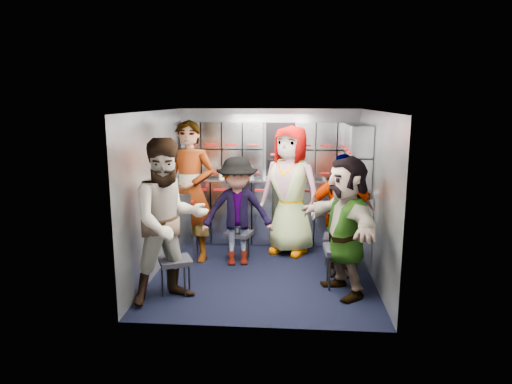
# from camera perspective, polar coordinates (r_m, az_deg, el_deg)

# --- Properties ---
(floor) EXTENTS (3.00, 3.00, 0.00)m
(floor) POSITION_cam_1_polar(r_m,az_deg,el_deg) (6.13, 0.93, -9.95)
(floor) COLOR black
(floor) RESTS_ON ground
(wall_back) EXTENTS (2.80, 0.04, 2.10)m
(wall_back) POSITION_cam_1_polar(r_m,az_deg,el_deg) (7.30, 1.67, 2.11)
(wall_back) COLOR gray
(wall_back) RESTS_ON ground
(wall_left) EXTENTS (0.04, 3.00, 2.10)m
(wall_left) POSITION_cam_1_polar(r_m,az_deg,el_deg) (6.07, -12.35, -0.08)
(wall_left) COLOR gray
(wall_left) RESTS_ON ground
(wall_right) EXTENTS (0.04, 3.00, 2.10)m
(wall_right) POSITION_cam_1_polar(r_m,az_deg,el_deg) (5.91, 14.64, -0.50)
(wall_right) COLOR gray
(wall_right) RESTS_ON ground
(ceiling) EXTENTS (2.80, 3.00, 0.02)m
(ceiling) POSITION_cam_1_polar(r_m,az_deg,el_deg) (5.70, 1.00, 10.09)
(ceiling) COLOR silver
(ceiling) RESTS_ON wall_back
(cart_bank_back) EXTENTS (2.68, 0.38, 0.99)m
(cart_bank_back) POSITION_cam_1_polar(r_m,az_deg,el_deg) (7.20, 1.57, -2.52)
(cart_bank_back) COLOR #A7AEB8
(cart_bank_back) RESTS_ON ground
(cart_bank_left) EXTENTS (0.38, 0.76, 0.99)m
(cart_bank_left) POSITION_cam_1_polar(r_m,az_deg,el_deg) (6.67, -9.04, -3.82)
(cart_bank_left) COLOR #A7AEB8
(cart_bank_left) RESTS_ON ground
(counter) EXTENTS (2.68, 0.42, 0.03)m
(counter) POSITION_cam_1_polar(r_m,az_deg,el_deg) (7.10, 1.59, 1.56)
(counter) COLOR silver
(counter) RESTS_ON cart_bank_back
(locker_bank_back) EXTENTS (2.68, 0.28, 0.82)m
(locker_bank_back) POSITION_cam_1_polar(r_m,az_deg,el_deg) (7.09, 1.64, 5.43)
(locker_bank_back) COLOR #A7AEB8
(locker_bank_back) RESTS_ON wall_back
(locker_bank_right) EXTENTS (0.28, 1.00, 0.82)m
(locker_bank_right) POSITION_cam_1_polar(r_m,az_deg,el_deg) (6.50, 12.46, 4.60)
(locker_bank_right) COLOR #A7AEB8
(locker_bank_right) RESTS_ON wall_right
(right_cabinet) EXTENTS (0.28, 1.20, 1.00)m
(right_cabinet) POSITION_cam_1_polar(r_m,az_deg,el_deg) (6.59, 12.21, -4.08)
(right_cabinet) COLOR #A7AEB8
(right_cabinet) RESTS_ON ground
(coffee_niche) EXTENTS (0.46, 0.16, 0.84)m
(coffee_niche) POSITION_cam_1_polar(r_m,az_deg,el_deg) (7.14, 3.11, 5.30)
(coffee_niche) COLOR black
(coffee_niche) RESTS_ON wall_back
(red_latch_strip) EXTENTS (2.60, 0.02, 0.03)m
(red_latch_strip) POSITION_cam_1_polar(r_m,az_deg,el_deg) (6.92, 1.50, 0.17)
(red_latch_strip) COLOR #A60D0E
(red_latch_strip) RESTS_ON cart_bank_back
(jump_seat_near_left) EXTENTS (0.46, 0.45, 0.42)m
(jump_seat_near_left) POSITION_cam_1_polar(r_m,az_deg,el_deg) (5.46, -10.04, -8.69)
(jump_seat_near_left) COLOR black
(jump_seat_near_left) RESTS_ON ground
(jump_seat_mid_left) EXTENTS (0.42, 0.41, 0.40)m
(jump_seat_mid_left) POSITION_cam_1_polar(r_m,az_deg,el_deg) (6.48, -2.12, -5.40)
(jump_seat_mid_left) COLOR black
(jump_seat_mid_left) RESTS_ON ground
(jump_seat_center) EXTENTS (0.46, 0.44, 0.47)m
(jump_seat_center) POSITION_cam_1_polar(r_m,az_deg,el_deg) (6.95, 4.23, -3.77)
(jump_seat_center) COLOR black
(jump_seat_center) RESTS_ON ground
(jump_seat_mid_right) EXTENTS (0.42, 0.40, 0.45)m
(jump_seat_mid_right) POSITION_cam_1_polar(r_m,az_deg,el_deg) (6.23, 10.20, -5.92)
(jump_seat_mid_right) COLOR black
(jump_seat_mid_right) RESTS_ON ground
(jump_seat_near_right) EXTENTS (0.44, 0.41, 0.50)m
(jump_seat_near_right) POSITION_cam_1_polar(r_m,az_deg,el_deg) (5.63, 10.73, -7.37)
(jump_seat_near_right) COLOR black
(jump_seat_near_right) RESTS_ON ground
(attendant_standing) EXTENTS (0.79, 0.59, 1.97)m
(attendant_standing) POSITION_cam_1_polar(r_m,az_deg,el_deg) (6.39, -8.24, 0.05)
(attendant_standing) COLOR black
(attendant_standing) RESTS_ON ground
(attendant_arc_a) EXTENTS (1.13, 1.08, 1.84)m
(attendant_arc_a) POSITION_cam_1_polar(r_m,az_deg,el_deg) (5.13, -10.75, -3.63)
(attendant_arc_a) COLOR black
(attendant_arc_a) RESTS_ON ground
(attendant_arc_b) EXTENTS (1.03, 0.69, 1.49)m
(attendant_arc_b) POSITION_cam_1_polar(r_m,az_deg,el_deg) (6.20, -2.34, -2.44)
(attendant_arc_b) COLOR black
(attendant_arc_b) RESTS_ON ground
(attendant_arc_c) EXTENTS (1.08, 0.92, 1.88)m
(attendant_arc_c) POSITION_cam_1_polar(r_m,az_deg,el_deg) (6.65, 4.29, 0.20)
(attendant_arc_c) COLOR black
(attendant_arc_c) RESTS_ON ground
(attendant_arc_d) EXTENTS (0.95, 0.46, 1.58)m
(attendant_arc_d) POSITION_cam_1_polar(r_m,az_deg,el_deg) (5.95, 10.50, -2.83)
(attendant_arc_d) COLOR black
(attendant_arc_d) RESTS_ON ground
(attendant_arc_e) EXTENTS (1.04, 1.58, 1.63)m
(attendant_arc_e) POSITION_cam_1_polar(r_m,az_deg,el_deg) (5.35, 11.09, -4.21)
(attendant_arc_e) COLOR black
(attendant_arc_e) RESTS_ON ground
(bottle_left) EXTENTS (0.07, 0.07, 0.28)m
(bottle_left) POSITION_cam_1_polar(r_m,az_deg,el_deg) (7.04, -0.85, 2.76)
(bottle_left) COLOR white
(bottle_left) RESTS_ON counter
(bottle_mid) EXTENTS (0.07, 0.07, 0.23)m
(bottle_mid) POSITION_cam_1_polar(r_m,az_deg,el_deg) (7.04, -0.53, 2.54)
(bottle_mid) COLOR white
(bottle_mid) RESTS_ON counter
(bottle_right) EXTENTS (0.06, 0.06, 0.26)m
(bottle_right) POSITION_cam_1_polar(r_m,az_deg,el_deg) (7.03, 8.55, 2.52)
(bottle_right) COLOR white
(bottle_right) RESTS_ON counter
(cup_left) EXTENTS (0.08, 0.08, 0.10)m
(cup_left) POSITION_cam_1_polar(r_m,az_deg,el_deg) (7.10, -4.33, 2.08)
(cup_left) COLOR #CCBB90
(cup_left) RESTS_ON counter
(cup_right) EXTENTS (0.08, 0.08, 0.09)m
(cup_right) POSITION_cam_1_polar(r_m,az_deg,el_deg) (7.05, 9.82, 1.84)
(cup_right) COLOR #CCBB90
(cup_right) RESTS_ON counter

